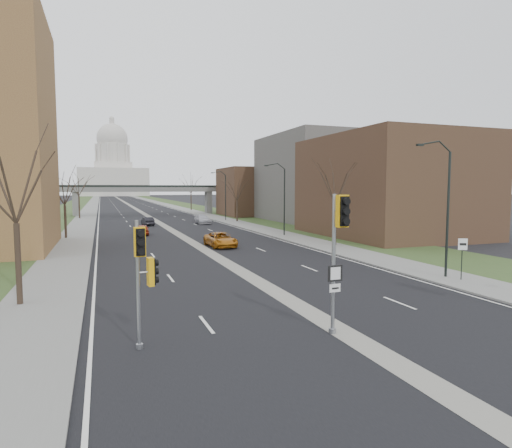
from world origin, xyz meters
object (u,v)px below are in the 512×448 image
signal_pole_left (144,266)px  car_right_mid (202,219)px  speed_limit_sign (462,251)px  car_left_near (142,230)px  signal_pole_median (338,238)px  car_left_far (148,221)px  car_right_near (221,240)px

signal_pole_left → car_right_mid: signal_pole_left is taller
signal_pole_left → speed_limit_sign: (19.70, 4.86, -1.17)m
car_left_near → speed_limit_sign: bearing=119.6°
signal_pole_left → car_left_near: bearing=77.9°
signal_pole_median → car_left_far: bearing=88.9°
speed_limit_sign → car_right_mid: size_ratio=0.52×
signal_pole_median → car_left_near: (-3.90, 40.14, -3.25)m
signal_pole_left → signal_pole_median: (7.27, -1.14, 0.83)m
car_left_near → car_left_far: 13.78m
signal_pole_left → car_left_far: (5.37, 52.64, -2.42)m
speed_limit_sign → car_left_far: 49.90m
signal_pole_median → speed_limit_sign: 13.95m
signal_pole_left → speed_limit_sign: 20.32m
car_left_far → car_right_near: 27.63m
car_right_mid → signal_pole_left: bearing=-107.4°
car_left_far → car_right_mid: 8.71m
speed_limit_sign → car_right_mid: 48.23m
car_left_near → car_right_near: car_right_near is taller
signal_pole_left → signal_pole_median: 7.40m
car_left_near → car_right_mid: size_ratio=0.79×
car_left_near → car_right_near: bearing=119.0°
car_right_near → speed_limit_sign: bearing=-65.9°
car_left_far → signal_pole_median: bearing=85.9°
speed_limit_sign → car_right_near: (-9.98, 20.50, -1.19)m
car_left_near → car_left_far: bearing=-94.3°
signal_pole_median → speed_limit_sign: size_ratio=2.16×
signal_pole_left → car_left_far: size_ratio=1.18×
signal_pole_median → car_right_near: (2.46, 26.49, -3.19)m
signal_pole_median → car_right_mid: size_ratio=1.13×
car_right_near → car_right_mid: 27.74m
speed_limit_sign → car_right_near: 22.83m
speed_limit_sign → car_left_far: speed_limit_sign is taller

